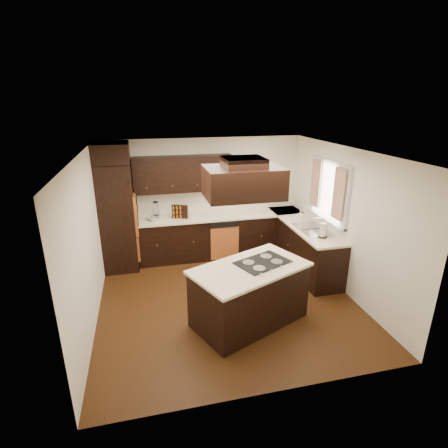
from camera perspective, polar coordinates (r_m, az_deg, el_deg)
The scene contains 30 objects.
floor at distance 6.14m, azimuth 0.39°, elevation -12.19°, with size 4.20×4.20×0.02m, color #502D11.
ceiling at distance 5.26m, azimuth 0.45°, elevation 11.79°, with size 4.20×4.20×0.02m, color white.
wall_back at distance 7.55m, azimuth -3.39°, elevation 4.42°, with size 4.20×0.02×2.50m, color white.
wall_front at distance 3.77m, azimuth 8.21°, elevation -12.30°, with size 4.20×0.02×2.50m, color white.
wall_left at distance 5.51m, azimuth -21.46°, elevation -2.85°, with size 0.02×4.20×2.50m, color white.
wall_right at distance 6.39m, azimuth 19.14°, elevation 0.48°, with size 0.02×4.20×2.50m, color white.
oven_column at distance 7.13m, azimuth -16.96°, elevation 1.06°, with size 0.65×0.75×2.12m, color black.
wall_oven_face at distance 7.09m, azimuth -14.19°, elevation 1.75°, with size 0.05×0.62×0.78m, color orange.
base_cabinets_back at distance 7.52m, azimuth -2.59°, elevation -2.13°, with size 2.93×0.60×0.88m, color black.
base_cabinets_right at distance 7.25m, azimuth 12.65°, elevation -3.46°, with size 0.60×2.40×0.88m, color black.
countertop_back at distance 7.35m, azimuth -2.62°, elevation 1.16°, with size 2.93×0.63×0.04m, color #FFF4CB.
countertop_right at distance 7.08m, azimuth 12.82°, elevation -0.05°, with size 0.63×2.40×0.04m, color #FFF4CB.
upper_cabinets at distance 7.18m, azimuth -6.63°, elevation 8.14°, with size 2.00×0.34×0.72m, color black.
dishwasher_front at distance 7.33m, azimuth 0.11°, elevation -3.09°, with size 0.60×0.05×0.72m, color orange.
window_frame at distance 6.71m, azimuth 16.79°, elevation 5.19°, with size 0.06×1.32×1.12m, color silver.
window_pane at distance 6.72m, azimuth 16.99°, elevation 5.20°, with size 0.00×1.20×1.00m, color white.
curtain_left at distance 6.32m, azimuth 18.21°, elevation 4.65°, with size 0.02×0.34×0.90m, color beige.
curtain_right at distance 7.02m, azimuth 14.73°, elevation 6.44°, with size 0.02×0.34×0.90m, color beige.
sink_rim at distance 6.79m, azimuth 14.21°, elevation -0.82°, with size 0.52×0.84×0.01m, color silver.
island at distance 5.39m, azimuth 4.15°, elevation -11.59°, with size 1.64×0.90×0.88m, color black.
island_top at distance 5.17m, azimuth 4.27°, elevation -7.22°, with size 1.70×0.96×0.04m, color #FFF4CB.
cooktop at distance 5.31m, azimuth 6.33°, elevation -6.22°, with size 0.78×0.52×0.01m, color black.
range_hood at distance 4.83m, azimuth 3.16°, elevation 6.82°, with size 1.05×0.72×0.42m, color black.
hood_duct at distance 4.78m, azimuth 3.22°, elevation 10.04°, with size 0.55×0.50×0.13m, color black.
blender_base at distance 7.23m, azimuth -10.97°, elevation 1.09°, with size 0.15×0.15×0.10m, color silver.
blender_pitcher at distance 7.18m, azimuth -11.06°, elevation 2.45°, with size 0.13×0.13×0.26m, color silver.
spice_rack at distance 7.23m, azimuth -7.19°, elevation 2.02°, with size 0.33×0.08×0.27m, color black.
mixing_bowl at distance 7.24m, azimuth -11.31°, elevation 0.96°, with size 0.28×0.28×0.07m, color silver.
soap_bottle at distance 7.18m, azimuth 12.34°, elevation 1.35°, with size 0.10×0.10×0.22m, color silver.
paper_towel at distance 6.40m, azimuth 15.85°, elevation -1.00°, with size 0.12×0.12×0.27m, color silver.
Camera 1 is at (-1.24, -5.06, 3.23)m, focal length 28.00 mm.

